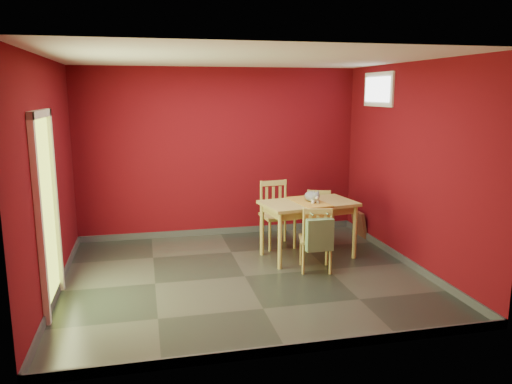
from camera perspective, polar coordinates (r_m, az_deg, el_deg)
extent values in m
plane|color=#2D342D|center=(6.46, -1.29, -9.60)|extent=(4.50, 4.50, 0.00)
plane|color=#5D0911|center=(8.06, -4.19, 4.47)|extent=(4.50, 0.00, 4.50)
plane|color=#5D0911|center=(4.21, 4.10, -1.85)|extent=(4.50, 0.00, 4.50)
plane|color=#5D0911|center=(6.08, -22.60, 1.40)|extent=(0.00, 4.00, 4.00)
plane|color=#5D0911|center=(6.91, 17.27, 2.85)|extent=(0.00, 4.00, 4.00)
plane|color=white|center=(6.05, -1.41, 15.04)|extent=(4.50, 4.50, 0.00)
cube|color=#3F4244|center=(8.31, -4.05, -4.48)|extent=(4.50, 0.02, 0.10)
cube|color=#3F4244|center=(4.69, 3.82, -17.49)|extent=(4.50, 0.02, 0.10)
cube|color=#3F4244|center=(6.42, -21.60, -10.11)|extent=(0.03, 4.00, 0.10)
cube|color=#3F4244|center=(7.20, 16.57, -7.43)|extent=(0.03, 4.00, 0.10)
cube|color=#B7D838|center=(5.76, -22.89, -2.45)|extent=(0.02, 0.85, 2.05)
cube|color=white|center=(5.30, -23.52, -3.19)|extent=(0.06, 0.08, 2.13)
cube|color=white|center=(6.19, -21.99, -1.08)|extent=(0.06, 0.08, 2.13)
cube|color=white|center=(5.61, -23.49, 8.19)|extent=(0.06, 1.01, 0.08)
cube|color=white|center=(7.72, 13.83, 11.32)|extent=(0.03, 0.90, 0.50)
cube|color=white|center=(7.71, 13.69, 11.32)|extent=(0.02, 0.76, 0.36)
cube|color=silver|center=(8.62, 6.50, -2.22)|extent=(0.08, 0.02, 0.12)
cube|color=tan|center=(7.02, 6.02, -1.30)|extent=(1.38, 0.94, 0.04)
cube|color=tan|center=(7.04, 6.01, -1.90)|extent=(1.24, 0.79, 0.11)
cylinder|color=tan|center=(6.61, 2.76, -5.65)|extent=(0.06, 0.06, 0.76)
cylinder|color=tan|center=(7.15, 0.69, -4.31)|extent=(0.06, 0.06, 0.76)
cylinder|color=tan|center=(7.15, 11.22, -4.55)|extent=(0.06, 0.06, 0.76)
cylinder|color=tan|center=(7.66, 8.70, -3.40)|extent=(0.06, 0.06, 0.76)
cube|color=#BC8B30|center=(7.02, 6.02, -1.09)|extent=(0.49, 0.82, 0.01)
cube|color=#BC8B30|center=(6.71, 7.06, -3.44)|extent=(0.37, 0.07, 0.39)
cube|color=tan|center=(7.55, 2.50, -2.75)|extent=(0.50, 0.50, 0.04)
cylinder|color=tan|center=(7.37, 1.59, -5.09)|extent=(0.04, 0.04, 0.45)
cylinder|color=tan|center=(7.73, 0.59, -4.31)|extent=(0.04, 0.04, 0.45)
cylinder|color=tan|center=(7.51, 4.44, -4.81)|extent=(0.04, 0.04, 0.45)
cylinder|color=tan|center=(7.86, 3.32, -4.06)|extent=(0.04, 0.04, 0.45)
cylinder|color=tan|center=(7.61, 0.60, -0.56)|extent=(0.04, 0.04, 0.49)
cylinder|color=tan|center=(7.74, 3.37, -0.37)|extent=(0.04, 0.04, 0.49)
cube|color=tan|center=(7.63, 2.01, 1.03)|extent=(0.42, 0.08, 0.08)
cube|color=tan|center=(7.65, 1.22, -0.84)|extent=(0.04, 0.03, 0.38)
cube|color=tan|center=(7.68, 1.99, -0.79)|extent=(0.04, 0.03, 0.38)
cube|color=tan|center=(7.72, 2.76, -0.73)|extent=(0.04, 0.03, 0.38)
cube|color=tan|center=(7.66, 7.11, -3.20)|extent=(0.50, 0.50, 0.04)
cylinder|color=tan|center=(7.56, 5.77, -5.00)|extent=(0.03, 0.03, 0.38)
cylinder|color=tan|center=(7.88, 5.91, -4.33)|extent=(0.03, 0.03, 0.38)
cylinder|color=tan|center=(7.56, 8.30, -5.08)|extent=(0.03, 0.03, 0.38)
cylinder|color=tan|center=(7.88, 8.33, -4.40)|extent=(0.03, 0.03, 0.38)
cylinder|color=tan|center=(7.78, 5.97, -1.24)|extent=(0.03, 0.03, 0.42)
cylinder|color=tan|center=(7.77, 8.42, -1.32)|extent=(0.03, 0.03, 0.42)
cube|color=tan|center=(7.74, 7.23, -0.05)|extent=(0.34, 0.16, 0.06)
cube|color=tan|center=(7.78, 6.51, -1.53)|extent=(0.04, 0.03, 0.32)
cube|color=tan|center=(7.78, 7.19, -1.55)|extent=(0.04, 0.03, 0.32)
cube|color=tan|center=(7.78, 7.87, -1.57)|extent=(0.04, 0.03, 0.32)
cube|color=tan|center=(6.61, 6.83, -5.38)|extent=(0.49, 0.49, 0.04)
cylinder|color=tan|center=(6.86, 8.08, -6.69)|extent=(0.03, 0.03, 0.40)
cylinder|color=tan|center=(6.53, 8.50, -7.63)|extent=(0.03, 0.03, 0.40)
cylinder|color=tan|center=(6.82, 5.16, -6.73)|extent=(0.03, 0.03, 0.40)
cylinder|color=tan|center=(6.49, 5.42, -7.68)|extent=(0.03, 0.03, 0.40)
cylinder|color=tan|center=(6.40, 8.62, -3.77)|extent=(0.03, 0.03, 0.44)
cylinder|color=tan|center=(6.36, 5.50, -3.79)|extent=(0.03, 0.03, 0.44)
cube|color=tan|center=(6.33, 7.10, -2.21)|extent=(0.37, 0.12, 0.07)
cube|color=tan|center=(6.40, 7.92, -4.11)|extent=(0.04, 0.03, 0.34)
cube|color=tan|center=(6.39, 7.05, -4.11)|extent=(0.04, 0.03, 0.34)
cube|color=tan|center=(6.38, 6.19, -4.12)|extent=(0.04, 0.03, 0.34)
cube|color=#618658|center=(6.33, 7.29, -4.90)|extent=(0.35, 0.11, 0.41)
cylinder|color=#618658|center=(6.29, 6.32, -2.49)|extent=(0.02, 0.17, 0.02)
cylinder|color=#618658|center=(6.35, 7.98, -2.39)|extent=(0.02, 0.17, 0.02)
cube|color=brown|center=(8.32, 11.69, -3.52)|extent=(0.14, 0.42, 0.42)
cube|color=black|center=(8.32, 11.66, -3.52)|extent=(0.10, 0.30, 0.29)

